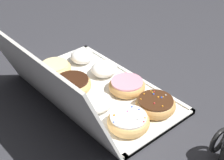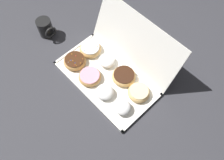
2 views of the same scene
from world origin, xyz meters
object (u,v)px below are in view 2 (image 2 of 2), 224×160
Objects in this scene: pink_frosted_donut_1 at (90,76)px; chocolate_frosted_donut_6 at (124,76)px; donut_box at (106,79)px; powdered_filled_donut_5 at (107,61)px; coffee_mug at (45,28)px; glazed_ring_donut_7 at (139,92)px; sprinkle_donut_4 at (90,49)px; powdered_filled_donut_2 at (105,92)px; powdered_filled_donut_3 at (122,107)px; sprinkle_donut_0 at (75,61)px.

pink_frosted_donut_1 is 0.17m from chocolate_frosted_donut_6.
powdered_filled_donut_5 reaches higher than donut_box.
glazed_ring_donut_7 is at bearing 8.78° from coffee_mug.
chocolate_frosted_donut_6 is at bearing 2.61° from sprinkle_donut_4.
powdered_filled_donut_2 reaches higher than chocolate_frosted_donut_6.
chocolate_frosted_donut_6 is (-0.12, 0.13, -0.00)m from powdered_filled_donut_3.
powdered_filled_donut_2 is at bearing -45.93° from powdered_filled_donut_5.
sprinkle_donut_0 is 0.24m from powdered_filled_donut_2.
powdered_filled_donut_2 is 1.08× the size of powdered_filled_donut_3.
coffee_mug is at bearing 177.40° from powdered_filled_donut_2.
pink_frosted_donut_1 is 1.33× the size of powdered_filled_donut_2.
donut_box is 5.07× the size of coffee_mug.
coffee_mug reaches higher than powdered_filled_donut_3.
donut_box is 0.09m from powdered_filled_donut_2.
coffee_mug reaches higher than pink_frosted_donut_1.
chocolate_frosted_donut_6 is at bearing -0.02° from powdered_filled_donut_5.
powdered_filled_donut_5 is at bearing 152.70° from powdered_filled_donut_3.
powdered_filled_donut_3 reaches higher than pink_frosted_donut_1.
chocolate_frosted_donut_6 is (-0.00, 0.13, -0.00)m from powdered_filled_donut_2.
sprinkle_donut_4 is 1.07× the size of glazed_ring_donut_7.
pink_frosted_donut_1 is 0.17m from sprinkle_donut_4.
sprinkle_donut_4 is at bearing 91.48° from sprinkle_donut_0.
powdered_filled_donut_3 reaches higher than sprinkle_donut_0.
donut_box is at bearing -162.75° from glazed_ring_donut_7.
sprinkle_donut_4 reaches higher than pink_frosted_donut_1.
powdered_filled_donut_2 is 0.74× the size of sprinkle_donut_4.
chocolate_frosted_donut_6 and glazed_ring_donut_7 have the same top height.
powdered_filled_donut_5 is 0.80× the size of glazed_ring_donut_7.
powdered_filled_donut_5 is (0.12, 0.01, 0.00)m from sprinkle_donut_4.
powdered_filled_donut_2 is (0.06, -0.07, 0.03)m from donut_box.
chocolate_frosted_donut_6 is 1.17× the size of coffee_mug.
coffee_mug reaches higher than sprinkle_donut_0.
powdered_filled_donut_2 reaches higher than sprinkle_donut_0.
powdered_filled_donut_5 is 0.40m from coffee_mug.
powdered_filled_donut_2 is at bearing -133.68° from glazed_ring_donut_7.
powdered_filled_donut_3 is at bearing 0.07° from pink_frosted_donut_1.
powdered_filled_donut_2 is 0.84× the size of coffee_mug.
powdered_filled_donut_2 is 0.28m from sprinkle_donut_4.
pink_frosted_donut_1 is at bearing -85.72° from powdered_filled_donut_5.
sprinkle_donut_0 reaches higher than chocolate_frosted_donut_6.
sprinkle_donut_4 is (-0.25, 0.12, -0.00)m from powdered_filled_donut_2.
sprinkle_donut_0 is 0.38m from glazed_ring_donut_7.
pink_frosted_donut_1 is at bearing -179.93° from powdered_filled_donut_3.
chocolate_frosted_donut_6 is at bearing 132.76° from powdered_filled_donut_3.
powdered_filled_donut_5 reaches higher than pink_frosted_donut_1.
powdered_filled_donut_5 is 0.73× the size of chocolate_frosted_donut_6.
sprinkle_donut_0 is 0.27m from chocolate_frosted_donut_6.
chocolate_frosted_donut_6 is (0.06, 0.07, 0.03)m from donut_box.
donut_box is 4.43× the size of sprinkle_donut_4.
powdered_filled_donut_5 is 0.86× the size of coffee_mug.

